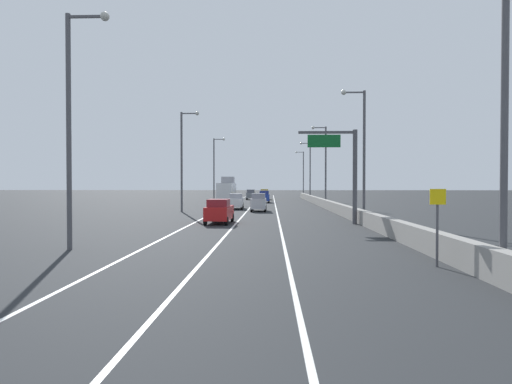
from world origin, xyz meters
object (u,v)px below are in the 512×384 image
at_px(car_yellow_5, 264,194).
at_px(overhead_sign_gantry, 346,165).
at_px(lamp_post_left_near, 73,116).
at_px(car_red_0, 219,211).
at_px(lamp_post_right_near, 498,84).
at_px(car_silver_1, 259,202).
at_px(lamp_post_right_fourth, 309,167).
at_px(lamp_post_right_fifth, 302,171).
at_px(car_white_3, 236,201).
at_px(box_truck, 227,191).
at_px(lamp_post_left_mid, 184,155).
at_px(lamp_post_right_third, 324,161).
at_px(lamp_post_left_far, 215,166).
at_px(car_gray_4, 251,195).
at_px(car_blue_2, 264,197).
at_px(speed_advisory_sign, 437,221).
at_px(lamp_post_right_second, 362,146).

bearing_deg(car_yellow_5, overhead_sign_gantry, -82.38).
distance_m(lamp_post_left_near, car_red_0, 16.12).
relative_size(lamp_post_right_near, car_silver_1, 2.82).
bearing_deg(lamp_post_right_fourth, lamp_post_right_fifth, 88.90).
relative_size(car_white_3, box_truck, 0.55).
relative_size(overhead_sign_gantry, lamp_post_left_mid, 0.66).
bearing_deg(car_silver_1, lamp_post_right_third, 52.12).
distance_m(lamp_post_right_fifth, box_truck, 40.90).
distance_m(car_red_0, box_truck, 36.97).
relative_size(lamp_post_left_mid, box_truck, 1.30).
distance_m(lamp_post_left_far, car_gray_4, 13.47).
distance_m(car_blue_2, car_yellow_5, 14.51).
relative_size(lamp_post_right_fourth, car_yellow_5, 2.50).
xyz_separation_m(speed_advisory_sign, car_yellow_5, (-7.68, 71.91, -0.70)).
distance_m(lamp_post_right_second, car_blue_2, 37.47).
bearing_deg(car_yellow_5, lamp_post_right_third, -71.63).
relative_size(lamp_post_right_fifth, car_silver_1, 2.82).
bearing_deg(lamp_post_right_near, lamp_post_left_mid, 116.88).
relative_size(speed_advisory_sign, box_truck, 0.34).
relative_size(speed_advisory_sign, lamp_post_left_far, 0.26).
bearing_deg(lamp_post_right_second, overhead_sign_gantry, -118.67).
bearing_deg(lamp_post_right_second, car_blue_2, 104.22).
height_order(lamp_post_left_near, lamp_post_left_mid, same).
height_order(overhead_sign_gantry, lamp_post_right_near, lamp_post_right_near).
height_order(car_red_0, car_silver_1, car_silver_1).
bearing_deg(overhead_sign_gantry, lamp_post_right_near, -85.61).
relative_size(car_blue_2, car_gray_4, 1.04).
relative_size(speed_advisory_sign, car_blue_2, 0.71).
distance_m(speed_advisory_sign, lamp_post_right_third, 45.40).
height_order(lamp_post_left_far, car_yellow_5, lamp_post_left_far).
height_order(lamp_post_left_mid, car_red_0, lamp_post_left_mid).
bearing_deg(lamp_post_left_far, lamp_post_left_mid, -89.90).
xyz_separation_m(lamp_post_right_fourth, lamp_post_left_far, (-17.53, -8.20, 0.00)).
bearing_deg(car_yellow_5, lamp_post_left_far, -127.60).
distance_m(lamp_post_right_near, car_gray_4, 74.70).
relative_size(speed_advisory_sign, car_gray_4, 0.74).
distance_m(lamp_post_right_second, lamp_post_right_fourth, 47.33).
height_order(lamp_post_right_near, lamp_post_left_near, same).
xyz_separation_m(speed_advisory_sign, box_truck, (-13.70, 54.80, 0.27)).
xyz_separation_m(lamp_post_right_near, lamp_post_right_third, (0.12, 47.33, 0.00)).
height_order(car_red_0, car_blue_2, car_blue_2).
height_order(lamp_post_right_second, lamp_post_right_fourth, same).
bearing_deg(speed_advisory_sign, lamp_post_right_near, -63.48).
distance_m(speed_advisory_sign, lamp_post_right_second, 22.05).
bearing_deg(lamp_post_right_second, car_silver_1, 127.82).
relative_size(lamp_post_right_near, lamp_post_left_near, 1.00).
xyz_separation_m(car_white_3, car_yellow_5, (3.13, 33.65, 0.08)).
bearing_deg(lamp_post_right_fourth, lamp_post_left_far, -154.94).
distance_m(speed_advisory_sign, car_gray_4, 72.17).
distance_m(lamp_post_right_second, car_yellow_5, 51.57).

